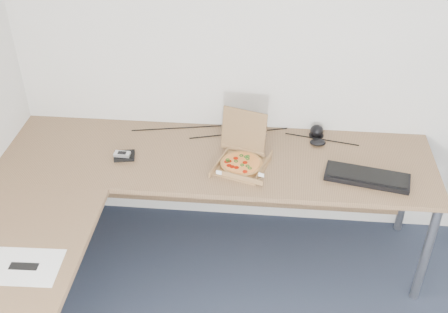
# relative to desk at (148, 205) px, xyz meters

# --- Properties ---
(room_shell) EXTENTS (3.50, 3.50, 2.50)m
(room_shell) POSITION_rel_desk_xyz_m (0.82, -0.97, 0.55)
(room_shell) COLOR silver
(room_shell) RESTS_ON ground
(desk) EXTENTS (2.50, 2.20, 0.73)m
(desk) POSITION_rel_desk_xyz_m (0.00, 0.00, 0.00)
(desk) COLOR brown
(desk) RESTS_ON ground
(pizza_box) EXTENTS (0.27, 0.31, 0.27)m
(pizza_box) POSITION_rel_desk_xyz_m (0.47, 0.36, 0.06)
(pizza_box) COLOR olive
(pizza_box) RESTS_ON desk
(drinking_glass) EXTENTS (0.07, 0.07, 0.12)m
(drinking_glass) POSITION_rel_desk_xyz_m (0.57, 0.67, 0.09)
(drinking_glass) COLOR silver
(drinking_glass) RESTS_ON desk
(keyboard) EXTENTS (0.48, 0.25, 0.03)m
(keyboard) POSITION_rel_desk_xyz_m (1.16, 0.29, 0.04)
(keyboard) COLOR black
(keyboard) RESTS_ON desk
(mouse) EXTENTS (0.10, 0.08, 0.03)m
(mouse) POSITION_rel_desk_xyz_m (0.91, 0.60, 0.05)
(mouse) COLOR black
(mouse) RESTS_ON desk
(wallet) EXTENTS (0.13, 0.12, 0.02)m
(wallet) POSITION_rel_desk_xyz_m (-0.21, 0.37, 0.04)
(wallet) COLOR black
(wallet) RESTS_ON desk
(phone) EXTENTS (0.09, 0.05, 0.02)m
(phone) POSITION_rel_desk_xyz_m (-0.22, 0.36, 0.06)
(phone) COLOR #B2B5BA
(phone) RESTS_ON wallet
(paper_sheet) EXTENTS (0.34, 0.25, 0.00)m
(paper_sheet) POSITION_rel_desk_xyz_m (-0.46, -0.51, 0.03)
(paper_sheet) COLOR white
(paper_sheet) RESTS_ON desk
(dome_speaker) EXTENTS (0.09, 0.09, 0.08)m
(dome_speaker) POSITION_rel_desk_xyz_m (0.91, 0.71, 0.07)
(dome_speaker) COLOR black
(dome_speaker) RESTS_ON desk
(cable_bundle) EXTENTS (0.67, 0.14, 0.01)m
(cable_bundle) POSITION_rel_desk_xyz_m (0.43, 0.68, 0.03)
(cable_bundle) COLOR black
(cable_bundle) RESTS_ON desk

